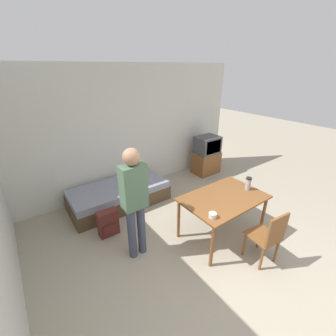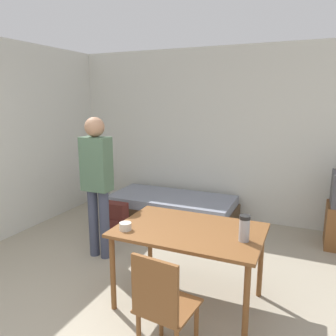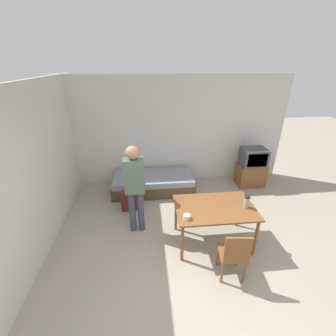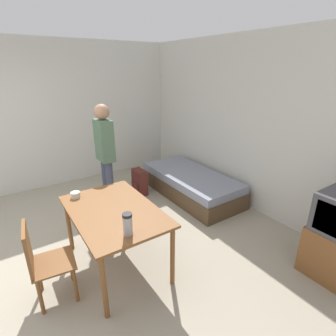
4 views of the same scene
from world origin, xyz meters
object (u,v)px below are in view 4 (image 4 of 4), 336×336
(dining_table, at_px, (114,216))
(backpack, at_px, (140,182))
(mate_bowl, at_px, (75,195))
(person_standing, at_px, (105,151))
(thermos_flask, at_px, (128,223))
(daybed, at_px, (191,184))
(wooden_chair, at_px, (42,260))

(dining_table, distance_m, backpack, 1.94)
(mate_bowl, relative_size, backpack, 0.24)
(person_standing, bearing_deg, thermos_flask, -15.50)
(mate_bowl, height_order, backpack, mate_bowl)
(daybed, distance_m, thermos_flask, 2.53)
(dining_table, height_order, person_standing, person_standing)
(daybed, xyz_separation_m, thermos_flask, (1.48, -1.94, 0.66))
(daybed, relative_size, wooden_chair, 2.26)
(dining_table, xyz_separation_m, thermos_flask, (0.50, -0.07, 0.20))
(person_standing, bearing_deg, dining_table, -18.45)
(mate_bowl, bearing_deg, thermos_flask, 10.84)
(mate_bowl, bearing_deg, dining_table, 26.57)
(dining_table, bearing_deg, backpack, 143.88)
(thermos_flask, xyz_separation_m, backpack, (-2.03, 1.18, -0.64))
(thermos_flask, bearing_deg, dining_table, 172.65)
(daybed, height_order, wooden_chair, wooden_chair)
(wooden_chair, bearing_deg, daybed, 111.58)
(wooden_chair, height_order, backpack, wooden_chair)
(backpack, bearing_deg, person_standing, -73.83)
(daybed, height_order, person_standing, person_standing)
(dining_table, xyz_separation_m, person_standing, (-1.33, 0.44, 0.33))
(dining_table, relative_size, backpack, 2.85)
(daybed, bearing_deg, mate_bowl, -78.17)
(wooden_chair, bearing_deg, mate_bowl, 139.31)
(backpack, bearing_deg, wooden_chair, -49.74)
(wooden_chair, bearing_deg, dining_table, 95.75)
(daybed, xyz_separation_m, dining_table, (0.97, -1.87, 0.46))
(wooden_chair, distance_m, thermos_flask, 0.92)
(wooden_chair, relative_size, person_standing, 0.51)
(person_standing, bearing_deg, backpack, 106.17)
(mate_bowl, bearing_deg, backpack, 126.05)
(wooden_chair, relative_size, backpack, 1.89)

